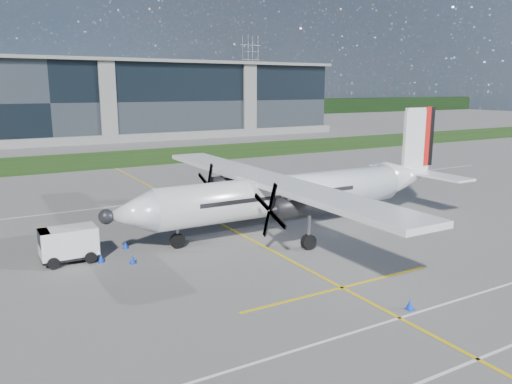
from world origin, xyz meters
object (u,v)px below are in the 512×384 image
Objects in this scene: turboprop_aircraft at (297,171)px; safety_cone_stbdwing at (196,193)px; ground_crew_person at (44,240)px; pylon_east at (250,75)px; safety_cone_fwd at (101,258)px; safety_cone_nose_stbd at (125,245)px; safety_cone_portwing at (410,304)px; safety_cone_nose_port at (133,259)px; baggage_tug at (69,245)px.

safety_cone_stbdwing is at bearing 97.41° from turboprop_aircraft.
turboprop_aircraft is 17.32m from ground_crew_person.
safety_cone_fwd is at bearing -122.21° from pylon_east.
turboprop_aircraft is 14.95m from safety_cone_stbdwing.
safety_cone_stbdwing is 1.00× the size of safety_cone_nose_stbd.
safety_cone_portwing is (13.69, -16.44, -0.84)m from ground_crew_person.
pylon_east is 172.14m from ground_crew_person.
ground_crew_person is at bearing -123.46° from pylon_east.
safety_cone_fwd is 1.00× the size of safety_cone_nose_port.
safety_cone_stbdwing is 16.31m from safety_cone_nose_stbd.
pylon_east is at bearing 58.78° from safety_cone_stbdwing.
pylon_east reaches higher than safety_cone_nose_port.
turboprop_aircraft is 14.87m from safety_cone_portwing.
safety_cone_fwd is at bearing -130.18° from safety_cone_stbdwing.
baggage_tug is 6.83× the size of safety_cone_nose_port.
pylon_east reaches higher than safety_cone_fwd.
safety_cone_fwd is 1.00× the size of safety_cone_nose_stbd.
baggage_tug is 3.93m from safety_cone_nose_port.
safety_cone_nose_stbd is (0.40, 3.00, 0.00)m from safety_cone_nose_port.
safety_cone_stbdwing is at bearing 50.91° from safety_cone_nose_stbd.
ground_crew_person is 3.95m from safety_cone_fwd.
safety_cone_portwing is at bearing -51.40° from safety_cone_fwd.
safety_cone_portwing is (8.98, -15.57, 0.00)m from safety_cone_nose_stbd.
baggage_tug is at bearing -129.94° from ground_crew_person.
safety_cone_nose_port is (-12.54, -1.39, -4.05)m from turboprop_aircraft.
pylon_east is 13.81× the size of ground_crew_person.
safety_cone_nose_stbd is 1.00× the size of safety_cone_portwing.
turboprop_aircraft reaches higher than safety_cone_nose_port.
pylon_east is 8.79× the size of baggage_tug.
safety_cone_nose_stbd is (-89.91, -144.01, -14.75)m from pylon_east.
ground_crew_person is (-94.61, -143.13, -13.91)m from pylon_east.
safety_cone_nose_port is at bearing -121.56° from pylon_east.
turboprop_aircraft is at bearing 0.97° from safety_cone_fwd.
pylon_east reaches higher than safety_cone_portwing.
safety_cone_nose_port is at bearing 126.74° from safety_cone_portwing.
safety_cone_portwing is (-1.30, -28.23, 0.00)m from safety_cone_stbdwing.
turboprop_aircraft reaches higher than ground_crew_person.
pylon_east reaches higher than safety_cone_nose_stbd.
ground_crew_person reaches higher than safety_cone_stbdwing.
ground_crew_person is 4.35× the size of safety_cone_nose_stbd.
safety_cone_fwd is at bearing -34.16° from baggage_tug.
baggage_tug is 6.83× the size of safety_cone_stbdwing.
safety_cone_nose_port is at bearing -116.90° from ground_crew_person.
baggage_tug is 2.02m from ground_crew_person.
baggage_tug reaches higher than safety_cone_nose_stbd.
safety_cone_nose_stbd is (3.55, 0.78, -0.77)m from baggage_tug.
pylon_east is 173.16m from safety_cone_nose_port.
baggage_tug is 3.71m from safety_cone_nose_stbd.
baggage_tug is 2.06m from safety_cone_fwd.
safety_cone_nose_stbd is at bearing 12.37° from baggage_tug.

